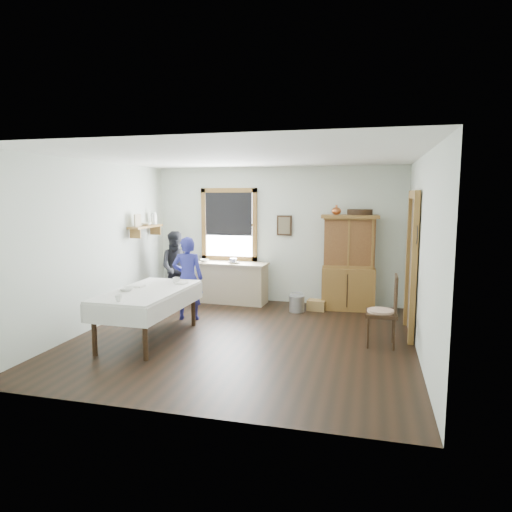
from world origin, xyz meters
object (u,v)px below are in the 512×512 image
(spindle_chair, at_px, (381,310))
(figure_dark, at_px, (177,270))
(china_hutch, at_px, (349,263))
(woman_blue, at_px, (188,281))
(work_counter, at_px, (232,283))
(wicker_basket, at_px, (317,305))
(dining_table, at_px, (149,314))
(pail, at_px, (297,304))

(spindle_chair, height_order, figure_dark, figure_dark)
(china_hutch, xyz_separation_m, woman_blue, (-2.65, -1.40, -0.22))
(china_hutch, bearing_deg, work_counter, 175.98)
(wicker_basket, bearing_deg, dining_table, -133.72)
(dining_table, xyz_separation_m, woman_blue, (0.14, 1.18, 0.29))
(china_hutch, distance_m, wicker_basket, 1.00)
(china_hutch, relative_size, figure_dark, 1.34)
(dining_table, xyz_separation_m, figure_dark, (-0.52, 2.23, 0.29))
(dining_table, bearing_deg, china_hutch, 42.69)
(wicker_basket, relative_size, figure_dark, 0.25)
(dining_table, xyz_separation_m, pail, (1.89, 2.16, -0.23))
(dining_table, relative_size, figure_dark, 1.41)
(spindle_chair, distance_m, woman_blue, 3.29)
(china_hutch, xyz_separation_m, pail, (-0.90, -0.42, -0.74))
(spindle_chair, height_order, wicker_basket, spindle_chair)
(work_counter, xyz_separation_m, china_hutch, (2.28, 0.02, 0.49))
(spindle_chair, distance_m, wicker_basket, 2.16)
(dining_table, relative_size, woman_blue, 1.41)
(work_counter, distance_m, wicker_basket, 1.77)
(wicker_basket, distance_m, figure_dark, 2.82)
(dining_table, relative_size, pail, 6.25)
(dining_table, distance_m, wicker_basket, 3.25)
(pail, xyz_separation_m, figure_dark, (-2.41, 0.07, 0.52))
(figure_dark, bearing_deg, china_hutch, -12.39)
(pail, bearing_deg, woman_blue, -150.82)
(china_hutch, xyz_separation_m, spindle_chair, (0.58, -2.02, -0.37))
(work_counter, distance_m, spindle_chair, 3.49)
(work_counter, bearing_deg, pail, -12.96)
(china_hutch, bearing_deg, spindle_chair, -78.63)
(spindle_chair, bearing_deg, pail, 132.33)
(pail, bearing_deg, wicker_basket, 27.94)
(wicker_basket, xyz_separation_m, woman_blue, (-2.10, -1.16, 0.57))
(spindle_chair, bearing_deg, work_counter, 144.58)
(work_counter, bearing_deg, dining_table, -98.08)
(woman_blue, xyz_separation_m, figure_dark, (-0.66, 1.05, -0.00))
(pail, height_order, woman_blue, woman_blue)
(woman_blue, bearing_deg, china_hutch, -165.36)
(work_counter, relative_size, wicker_basket, 4.23)
(pail, bearing_deg, dining_table, -131.25)
(woman_blue, bearing_deg, wicker_basket, -164.18)
(china_hutch, height_order, pail, china_hutch)
(spindle_chair, xyz_separation_m, woman_blue, (-3.23, 0.62, 0.15))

